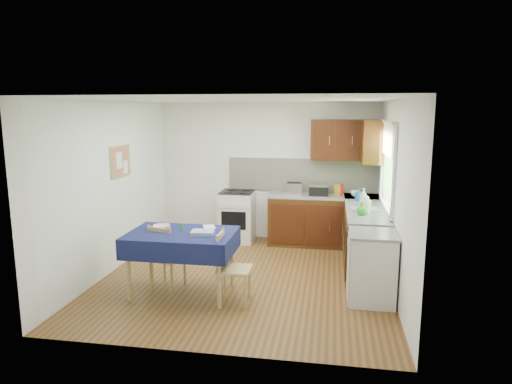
% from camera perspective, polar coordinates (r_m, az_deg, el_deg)
% --- Properties ---
extents(floor, '(4.20, 4.20, 0.00)m').
position_cam_1_polar(floor, '(6.65, -1.31, -10.60)').
color(floor, '#513215').
rests_on(floor, ground).
extents(ceiling, '(4.00, 4.20, 0.02)m').
position_cam_1_polar(ceiling, '(6.21, -1.41, 11.50)').
color(ceiling, white).
rests_on(ceiling, wall_back).
extents(wall_back, '(4.00, 0.02, 2.50)m').
position_cam_1_polar(wall_back, '(8.36, 1.37, 2.59)').
color(wall_back, white).
rests_on(wall_back, ground).
extents(wall_front, '(4.00, 0.02, 2.50)m').
position_cam_1_polar(wall_front, '(4.31, -6.66, -4.81)').
color(wall_front, white).
rests_on(wall_front, ground).
extents(wall_left, '(0.02, 4.20, 2.50)m').
position_cam_1_polar(wall_left, '(6.97, -17.74, 0.55)').
color(wall_left, white).
rests_on(wall_left, ground).
extents(wall_right, '(0.02, 4.20, 2.50)m').
position_cam_1_polar(wall_right, '(6.25, 16.95, -0.47)').
color(wall_right, white).
rests_on(wall_right, ground).
extents(base_cabinets, '(1.90, 2.30, 0.86)m').
position_cam_1_polar(base_cabinets, '(7.61, 10.62, -4.66)').
color(base_cabinets, '#361A09').
rests_on(base_cabinets, ground).
extents(worktop_back, '(1.90, 0.60, 0.04)m').
position_cam_1_polar(worktop_back, '(8.04, 8.48, -0.50)').
color(worktop_back, gray).
rests_on(worktop_back, base_cabinets).
extents(worktop_right, '(0.60, 1.70, 0.04)m').
position_cam_1_polar(worktop_right, '(6.93, 13.66, -2.42)').
color(worktop_right, gray).
rests_on(worktop_right, base_cabinets).
extents(worktop_corner, '(0.60, 0.60, 0.04)m').
position_cam_1_polar(worktop_corner, '(8.05, 13.10, -0.64)').
color(worktop_corner, gray).
rests_on(worktop_corner, base_cabinets).
extents(splashback, '(2.70, 0.02, 0.60)m').
position_cam_1_polar(splashback, '(8.28, 5.81, 2.12)').
color(splashback, beige).
rests_on(splashback, wall_back).
extents(upper_cabinets, '(1.20, 0.85, 0.70)m').
position_cam_1_polar(upper_cabinets, '(7.92, 12.12, 6.30)').
color(upper_cabinets, '#361A09').
rests_on(upper_cabinets, wall_back).
extents(stove, '(0.60, 0.61, 0.92)m').
position_cam_1_polar(stove, '(8.29, -2.38, -3.03)').
color(stove, silver).
rests_on(stove, ground).
extents(window, '(0.04, 1.48, 1.26)m').
position_cam_1_polar(window, '(6.88, 16.16, 3.89)').
color(window, '#2A5322').
rests_on(window, wall_right).
extents(fridge, '(0.58, 0.60, 0.89)m').
position_cam_1_polar(fridge, '(5.89, 14.28, -9.13)').
color(fridge, silver).
rests_on(fridge, ground).
extents(corkboard, '(0.04, 0.62, 0.47)m').
position_cam_1_polar(corkboard, '(7.17, -16.59, 3.70)').
color(corkboard, '#A38A51').
rests_on(corkboard, wall_left).
extents(dining_table, '(1.35, 0.92, 0.82)m').
position_cam_1_polar(dining_table, '(5.95, -9.26, -5.98)').
color(dining_table, '#101342').
rests_on(dining_table, ground).
extents(chair_far, '(0.47, 0.47, 0.90)m').
position_cam_1_polar(chair_far, '(6.19, -11.26, -7.75)').
color(chair_far, '#A38A51').
rests_on(chair_far, ground).
extents(chair_near, '(0.40, 0.40, 0.91)m').
position_cam_1_polar(chair_near, '(5.68, -3.18, -9.16)').
color(chair_near, '#A38A51').
rests_on(chair_near, ground).
extents(toaster, '(0.29, 0.18, 0.22)m').
position_cam_1_polar(toaster, '(8.02, 4.77, 0.43)').
color(toaster, '#AEAEB3').
rests_on(toaster, worktop_back).
extents(sandwich_press, '(0.33, 0.29, 0.19)m').
position_cam_1_polar(sandwich_press, '(7.99, 7.87, 0.28)').
color(sandwich_press, black).
rests_on(sandwich_press, worktop_back).
extents(sauce_bottle, '(0.05, 0.05, 0.22)m').
position_cam_1_polar(sauce_bottle, '(7.95, 10.67, 0.26)').
color(sauce_bottle, red).
rests_on(sauce_bottle, worktop_back).
extents(yellow_packet, '(0.13, 0.09, 0.16)m').
position_cam_1_polar(yellow_packet, '(8.15, 10.17, 0.31)').
color(yellow_packet, gold).
rests_on(yellow_packet, worktop_back).
extents(dish_rack, '(0.40, 0.30, 0.19)m').
position_cam_1_polar(dish_rack, '(6.96, 13.46, -1.98)').
color(dish_rack, '#99999F').
rests_on(dish_rack, worktop_right).
extents(kettle, '(0.15, 0.15, 0.26)m').
position_cam_1_polar(kettle, '(6.72, 13.53, -1.63)').
color(kettle, silver).
rests_on(kettle, worktop_right).
extents(cup, '(0.16, 0.16, 0.11)m').
position_cam_1_polar(cup, '(7.97, 12.26, -0.18)').
color(cup, white).
rests_on(cup, worktop_back).
extents(soap_bottle_a, '(0.14, 0.14, 0.27)m').
position_cam_1_polar(soap_bottle_a, '(7.26, 13.28, -0.59)').
color(soap_bottle_a, silver).
rests_on(soap_bottle_a, worktop_right).
extents(soap_bottle_b, '(0.13, 0.13, 0.21)m').
position_cam_1_polar(soap_bottle_b, '(7.58, 12.76, -0.33)').
color(soap_bottle_b, '#1B66A2').
rests_on(soap_bottle_b, worktop_right).
extents(soap_bottle_c, '(0.20, 0.20, 0.18)m').
position_cam_1_polar(soap_bottle_c, '(6.59, 13.06, -2.06)').
color(soap_bottle_c, green).
rests_on(soap_bottle_c, worktop_right).
extents(plate_bowl, '(0.29, 0.29, 0.05)m').
position_cam_1_polar(plate_bowl, '(6.11, -11.71, -4.33)').
color(plate_bowl, beige).
rests_on(plate_bowl, dining_table).
extents(book, '(0.22, 0.25, 0.02)m').
position_cam_1_polar(book, '(6.09, -6.57, -4.41)').
color(book, white).
rests_on(book, dining_table).
extents(spice_jar, '(0.04, 0.04, 0.09)m').
position_cam_1_polar(spice_jar, '(6.03, -9.29, -4.29)').
color(spice_jar, '#268C28').
rests_on(spice_jar, dining_table).
extents(tea_towel, '(0.30, 0.25, 0.05)m').
position_cam_1_polar(tea_towel, '(5.77, -6.69, -5.07)').
color(tea_towel, '#26458D').
rests_on(tea_towel, dining_table).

